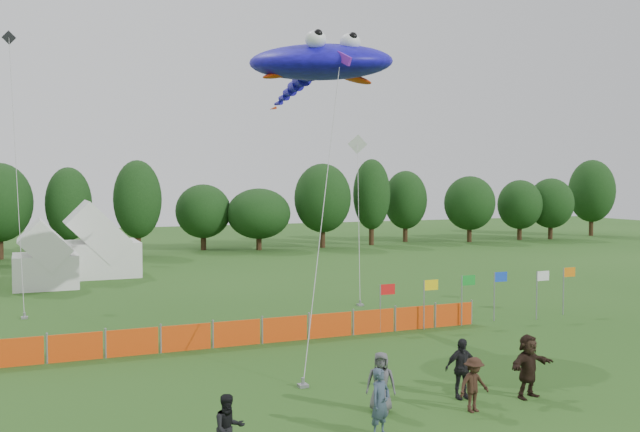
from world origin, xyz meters
name	(u,v)px	position (x,y,z in m)	size (l,w,h in m)	color
ground	(400,405)	(0.00, 0.00, 0.00)	(160.00, 160.00, 0.00)	#234C16
treeline	(166,206)	(1.61, 44.93, 4.18)	(104.57, 8.78, 8.36)	#382314
tent_left	(45,260)	(-8.80, 27.94, 1.66)	(3.73, 3.73, 3.29)	white
tent_right	(97,248)	(-5.43, 31.94, 1.93)	(5.42, 4.34, 3.83)	white
barrier_fence	(261,331)	(-1.32, 8.93, 0.50)	(19.90, 0.06, 1.00)	#DD420C
flag_row	(483,291)	(9.21, 8.87, 1.49)	(10.73, 0.58, 2.27)	gray
spectator_a	(380,402)	(-1.65, -1.95, 0.87)	(0.63, 0.42, 1.74)	#334356
spectator_b	(229,429)	(-5.69, -2.18, 0.81)	(0.79, 0.61, 1.62)	black
spectator_c	(474,385)	(1.64, -1.30, 0.78)	(1.00, 0.58, 1.55)	black
spectator_d	(461,368)	(2.02, -0.11, 0.90)	(1.06, 0.44, 1.81)	black
spectator_e	(381,382)	(-0.79, -0.32, 0.85)	(0.83, 0.54, 1.70)	#4B4A4F
spectator_f	(528,366)	(3.90, -0.83, 0.96)	(1.77, 0.56, 1.91)	black
stingray_kite	(317,64)	(2.14, 11.44, 11.59)	(8.09, 16.73, 12.74)	#180FD5
small_kite_white	(358,183)	(8.47, 20.41, 6.29)	(4.19, 7.82, 9.34)	silver
small_kite_dark	(15,143)	(-10.31, 24.28, 8.49)	(1.11, 11.37, 15.41)	black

